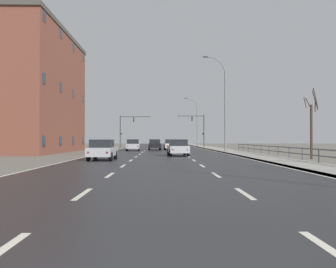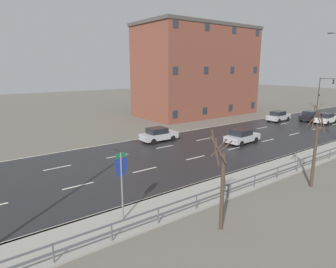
{
  "view_description": "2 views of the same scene",
  "coord_description": "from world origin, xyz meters",
  "px_view_note": "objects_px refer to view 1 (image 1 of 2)",
  "views": [
    {
      "loc": [
        -0.07,
        -2.98,
        1.6
      ],
      "look_at": [
        0.96,
        53.3,
        2.4
      ],
      "focal_mm": 38.4,
      "sensor_mm": 36.0,
      "label": 1
    },
    {
      "loc": [
        21.18,
        6.37,
        7.94
      ],
      "look_at": [
        0.0,
        22.24,
        1.97
      ],
      "focal_mm": 31.59,
      "sensor_mm": 36.0,
      "label": 2
    }
  ],
  "objects_px": {
    "traffic_signal_right": "(199,126)",
    "car_far_right": "(133,145)",
    "car_mid_centre": "(155,144)",
    "street_lamp_midground": "(224,105)",
    "traffic_signal_left": "(126,126)",
    "car_far_left": "(102,150)",
    "street_lamp_distant": "(196,123)",
    "brick_building": "(24,92)",
    "car_distant": "(170,145)",
    "car_near_left": "(178,148)"
  },
  "relations": [
    {
      "from": "car_mid_centre",
      "to": "brick_building",
      "type": "bearing_deg",
      "value": -152.5
    },
    {
      "from": "street_lamp_midground",
      "to": "traffic_signal_left",
      "type": "height_order",
      "value": "street_lamp_midground"
    },
    {
      "from": "car_far_right",
      "to": "brick_building",
      "type": "distance_m",
      "value": 15.26
    },
    {
      "from": "street_lamp_midground",
      "to": "street_lamp_distant",
      "type": "xyz_separation_m",
      "value": [
        -0.03,
        33.71,
        -0.57
      ]
    },
    {
      "from": "street_lamp_midground",
      "to": "traffic_signal_left",
      "type": "bearing_deg",
      "value": 119.25
    },
    {
      "from": "car_far_right",
      "to": "car_distant",
      "type": "xyz_separation_m",
      "value": [
        5.22,
        3.75,
        0.0
      ]
    },
    {
      "from": "traffic_signal_left",
      "to": "car_distant",
      "type": "height_order",
      "value": "traffic_signal_left"
    },
    {
      "from": "car_distant",
      "to": "car_near_left",
      "type": "relative_size",
      "value": 0.99
    },
    {
      "from": "traffic_signal_left",
      "to": "car_far_left",
      "type": "bearing_deg",
      "value": -86.84
    },
    {
      "from": "street_lamp_midground",
      "to": "brick_building",
      "type": "xyz_separation_m",
      "value": [
        -24.22,
        1.02,
        1.73
      ]
    },
    {
      "from": "traffic_signal_right",
      "to": "traffic_signal_left",
      "type": "xyz_separation_m",
      "value": [
        -13.82,
        1.28,
        0.01
      ]
    },
    {
      "from": "car_near_left",
      "to": "brick_building",
      "type": "bearing_deg",
      "value": 148.05
    },
    {
      "from": "car_far_right",
      "to": "brick_building",
      "type": "height_order",
      "value": "brick_building"
    },
    {
      "from": "car_near_left",
      "to": "car_mid_centre",
      "type": "bearing_deg",
      "value": 94.47
    },
    {
      "from": "traffic_signal_right",
      "to": "car_mid_centre",
      "type": "xyz_separation_m",
      "value": [
        -8.09,
        -14.16,
        -3.26
      ]
    },
    {
      "from": "street_lamp_midground",
      "to": "car_near_left",
      "type": "xyz_separation_m",
      "value": [
        -5.93,
        -8.99,
        -4.85
      ]
    },
    {
      "from": "street_lamp_midground",
      "to": "traffic_signal_right",
      "type": "distance_m",
      "value": 24.21
    },
    {
      "from": "car_near_left",
      "to": "car_mid_centre",
      "type": "relative_size",
      "value": 1.01
    },
    {
      "from": "car_distant",
      "to": "car_near_left",
      "type": "height_order",
      "value": "same"
    },
    {
      "from": "traffic_signal_left",
      "to": "car_near_left",
      "type": "xyz_separation_m",
      "value": [
        8.31,
        -34.42,
        -3.27
      ]
    },
    {
      "from": "street_lamp_distant",
      "to": "car_near_left",
      "type": "height_order",
      "value": "street_lamp_distant"
    },
    {
      "from": "traffic_signal_right",
      "to": "car_near_left",
      "type": "height_order",
      "value": "traffic_signal_right"
    },
    {
      "from": "car_distant",
      "to": "car_mid_centre",
      "type": "distance_m",
      "value": 2.35
    },
    {
      "from": "street_lamp_midground",
      "to": "car_far_right",
      "type": "xyz_separation_m",
      "value": [
        -11.39,
        6.02,
        -4.85
      ]
    },
    {
      "from": "traffic_signal_right",
      "to": "car_far_right",
      "type": "relative_size",
      "value": 1.48
    },
    {
      "from": "street_lamp_distant",
      "to": "car_mid_centre",
      "type": "relative_size",
      "value": 2.51
    },
    {
      "from": "car_mid_centre",
      "to": "street_lamp_midground",
      "type": "bearing_deg",
      "value": -51.84
    },
    {
      "from": "street_lamp_distant",
      "to": "brick_building",
      "type": "distance_m",
      "value": 40.73
    },
    {
      "from": "car_near_left",
      "to": "brick_building",
      "type": "relative_size",
      "value": 0.21
    },
    {
      "from": "street_lamp_distant",
      "to": "car_far_right",
      "type": "height_order",
      "value": "street_lamp_distant"
    },
    {
      "from": "car_distant",
      "to": "car_near_left",
      "type": "xyz_separation_m",
      "value": [
        0.24,
        -18.75,
        0.0
      ]
    },
    {
      "from": "car_far_left",
      "to": "car_mid_centre",
      "type": "xyz_separation_m",
      "value": [
        3.47,
        25.57,
        0.0
      ]
    },
    {
      "from": "street_lamp_distant",
      "to": "traffic_signal_right",
      "type": "height_order",
      "value": "street_lamp_distant"
    },
    {
      "from": "traffic_signal_left",
      "to": "brick_building",
      "type": "xyz_separation_m",
      "value": [
        -9.97,
        -24.41,
        3.31
      ]
    },
    {
      "from": "traffic_signal_right",
      "to": "car_near_left",
      "type": "relative_size",
      "value": 1.48
    },
    {
      "from": "car_far_left",
      "to": "car_near_left",
      "type": "bearing_deg",
      "value": 48.06
    },
    {
      "from": "street_lamp_midground",
      "to": "traffic_signal_right",
      "type": "height_order",
      "value": "street_lamp_midground"
    },
    {
      "from": "traffic_signal_right",
      "to": "car_mid_centre",
      "type": "bearing_deg",
      "value": -119.74
    },
    {
      "from": "car_distant",
      "to": "traffic_signal_right",
      "type": "bearing_deg",
      "value": 66.05
    },
    {
      "from": "car_distant",
      "to": "street_lamp_distant",
      "type": "bearing_deg",
      "value": 73.43
    },
    {
      "from": "street_lamp_midground",
      "to": "car_far_left",
      "type": "relative_size",
      "value": 2.82
    },
    {
      "from": "street_lamp_midground",
      "to": "traffic_signal_left",
      "type": "distance_m",
      "value": 29.2
    },
    {
      "from": "traffic_signal_right",
      "to": "car_far_left",
      "type": "relative_size",
      "value": 1.5
    },
    {
      "from": "traffic_signal_left",
      "to": "car_distant",
      "type": "relative_size",
      "value": 1.47
    },
    {
      "from": "brick_building",
      "to": "traffic_signal_left",
      "type": "bearing_deg",
      "value": 67.78
    },
    {
      "from": "traffic_signal_left",
      "to": "car_far_right",
      "type": "height_order",
      "value": "traffic_signal_left"
    },
    {
      "from": "traffic_signal_left",
      "to": "street_lamp_midground",
      "type": "bearing_deg",
      "value": -60.75
    },
    {
      "from": "brick_building",
      "to": "street_lamp_distant",
      "type": "bearing_deg",
      "value": 53.5
    },
    {
      "from": "car_far_left",
      "to": "street_lamp_distant",
      "type": "bearing_deg",
      "value": 76.97
    },
    {
      "from": "car_near_left",
      "to": "car_mid_centre",
      "type": "distance_m",
      "value": 19.16
    }
  ]
}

